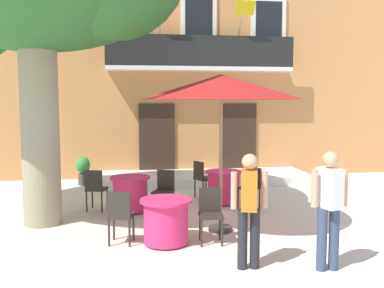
% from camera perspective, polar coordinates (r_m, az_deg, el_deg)
% --- Properties ---
extents(ground_plane, '(120.00, 120.00, 0.00)m').
position_cam_1_polar(ground_plane, '(8.84, 1.92, -9.92)').
color(ground_plane, silver).
extents(building_facade, '(13.00, 5.09, 7.50)m').
position_cam_1_polar(building_facade, '(15.57, -0.24, 10.73)').
color(building_facade, '#CC844C').
rests_on(building_facade, ground).
extents(entrance_step_platform, '(6.18, 1.93, 0.25)m').
position_cam_1_polar(entrance_step_platform, '(12.79, 1.46, -4.47)').
color(entrance_step_platform, silver).
rests_on(entrance_step_platform, ground).
extents(cafe_table_near_tree, '(0.86, 0.86, 0.76)m').
position_cam_1_polar(cafe_table_near_tree, '(7.31, -3.45, -10.07)').
color(cafe_table_near_tree, '#E52D66').
rests_on(cafe_table_near_tree, ground).
extents(cafe_chair_near_tree_0, '(0.47, 0.47, 0.91)m').
position_cam_1_polar(cafe_chair_near_tree_0, '(7.33, -9.43, -8.99)').
color(cafe_chair_near_tree_0, '#2D2823').
rests_on(cafe_chair_near_tree_0, ground).
extents(cafe_chair_near_tree_1, '(0.43, 0.43, 0.91)m').
position_cam_1_polar(cafe_chair_near_tree_1, '(7.38, 2.45, -8.81)').
color(cafe_chair_near_tree_1, '#2D2823').
rests_on(cafe_chair_near_tree_1, ground).
extents(cafe_table_middle, '(0.86, 0.86, 0.76)m').
position_cam_1_polar(cafe_table_middle, '(9.47, -8.13, -6.47)').
color(cafe_table_middle, '#E52D66').
rests_on(cafe_table_middle, ground).
extents(cafe_chair_middle_0, '(0.49, 0.49, 0.91)m').
position_cam_1_polar(cafe_chair_middle_0, '(9.61, -12.59, -5.54)').
color(cafe_chair_middle_0, '#2D2823').
rests_on(cafe_chair_middle_0, ground).
extents(cafe_chair_middle_1, '(0.52, 0.52, 0.91)m').
position_cam_1_polar(cafe_chair_middle_1, '(9.24, -3.66, -5.86)').
color(cafe_chair_middle_1, '#2D2823').
rests_on(cafe_chair_middle_1, ground).
extents(cafe_table_front, '(0.86, 0.86, 0.76)m').
position_cam_1_polar(cafe_table_front, '(10.15, 4.19, -5.62)').
color(cafe_table_front, '#E52D66').
rests_on(cafe_table_front, ground).
extents(cafe_chair_front_0, '(0.54, 0.54, 0.91)m').
position_cam_1_polar(cafe_chair_front_0, '(10.66, 1.33, -4.30)').
color(cafe_chair_front_0, '#2D2823').
rests_on(cafe_chair_front_0, ground).
extents(cafe_chair_front_1, '(0.56, 0.56, 0.91)m').
position_cam_1_polar(cafe_chair_front_1, '(9.69, 7.76, -5.36)').
color(cafe_chair_front_1, '#2D2823').
rests_on(cafe_chair_front_1, ground).
extents(cafe_umbrella, '(2.90, 2.90, 2.85)m').
position_cam_1_polar(cafe_umbrella, '(7.78, 3.87, 7.40)').
color(cafe_umbrella, '#997A56').
rests_on(cafe_umbrella, ground).
extents(ground_planter_left, '(0.39, 0.39, 0.82)m').
position_cam_1_polar(ground_planter_left, '(12.67, -14.12, -3.22)').
color(ground_planter_left, '#47423D').
rests_on(ground_planter_left, ground).
extents(pedestrian_near_entrance, '(0.53, 0.39, 1.64)m').
position_cam_1_polar(pedestrian_near_entrance, '(6.20, 7.53, -7.87)').
color(pedestrian_near_entrance, '#232328').
rests_on(pedestrian_near_entrance, ground).
extents(pedestrian_mid_plaza, '(0.53, 0.39, 1.68)m').
position_cam_1_polar(pedestrian_mid_plaza, '(6.37, 17.58, -7.49)').
color(pedestrian_mid_plaza, '#384260').
rests_on(pedestrian_mid_plaza, ground).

